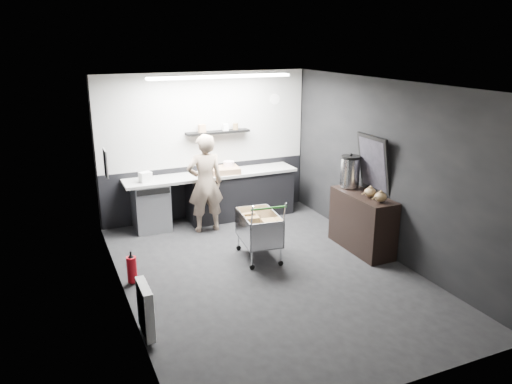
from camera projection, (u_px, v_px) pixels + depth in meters
name	position (u px, v px, depth m)	size (l,w,h in m)	color
floor	(267.00, 273.00, 7.26)	(5.50, 5.50, 0.00)	black
ceiling	(269.00, 84.00, 6.45)	(5.50, 5.50, 0.00)	silver
wall_back	(206.00, 146.00, 9.26)	(5.50, 5.50, 0.00)	black
wall_front	(398.00, 264.00, 4.45)	(5.50, 5.50, 0.00)	black
wall_left	(120.00, 203.00, 6.09)	(5.50, 5.50, 0.00)	black
wall_right	(387.00, 169.00, 7.62)	(5.50, 5.50, 0.00)	black
kitchen_wall_panel	(205.00, 119.00, 9.09)	(3.95, 0.02, 1.70)	#B2B2AE
dado_panel	(207.00, 190.00, 9.50)	(3.95, 0.02, 1.00)	black
floating_shelf	(218.00, 132.00, 9.14)	(1.20, 0.22, 0.04)	black
wall_clock	(275.00, 99.00, 9.53)	(0.20, 0.20, 0.03)	white
poster	(106.00, 163.00, 7.17)	(0.02, 0.30, 0.40)	white
poster_red_band	(105.00, 158.00, 7.16)	(0.01, 0.22, 0.10)	red
radiator	(145.00, 309.00, 5.62)	(0.10, 0.50, 0.60)	white
ceiling_strip	(221.00, 77.00, 8.08)	(2.40, 0.20, 0.04)	white
prep_counter	(220.00, 196.00, 9.29)	(3.20, 0.61, 0.90)	black
person	(205.00, 183.00, 8.61)	(0.63, 0.42, 1.74)	#C1B199
shopping_cart	(259.00, 230.00, 7.63)	(0.62, 0.94, 0.98)	silver
sideboard	(362.00, 214.00, 7.94)	(0.53, 1.23, 1.85)	black
fire_extinguisher	(132.00, 268.00, 6.90)	(0.14, 0.14, 0.46)	#B60C16
cardboard_box	(224.00, 170.00, 9.13)	(0.54, 0.41, 0.11)	#A47B57
pink_tub	(229.00, 167.00, 9.20)	(0.20, 0.20, 0.20)	white
white_container	(145.00, 177.00, 8.57)	(0.19, 0.15, 0.17)	white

